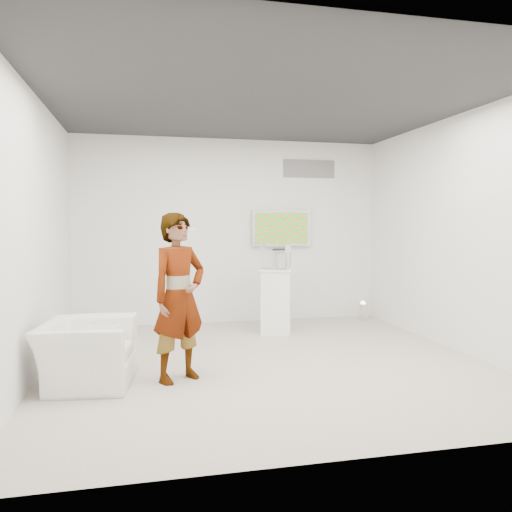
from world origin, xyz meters
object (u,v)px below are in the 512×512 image
at_px(person, 179,297).
at_px(tv, 281,228).
at_px(floor_uplight, 363,311).
at_px(armchair, 87,353).
at_px(pedestal, 276,301).

bearing_deg(person, tv, 24.15).
bearing_deg(floor_uplight, armchair, -148.62).
distance_m(tv, person, 3.54).
distance_m(armchair, pedestal, 3.12).
height_order(person, pedestal, person).
bearing_deg(floor_uplight, tv, 166.41).
bearing_deg(pedestal, floor_uplight, 20.69).
height_order(tv, person, tv).
bearing_deg(armchair, tv, -37.35).
distance_m(tv, armchair, 4.19).
relative_size(armchair, floor_uplight, 3.19).
bearing_deg(person, floor_uplight, 5.83).
distance_m(person, armchair, 1.07).
distance_m(tv, floor_uplight, 1.96).
relative_size(tv, pedestal, 1.04).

